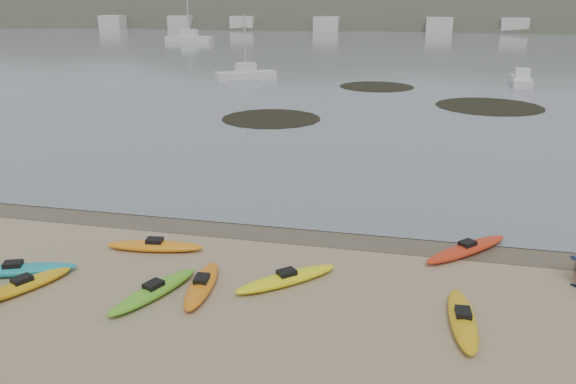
# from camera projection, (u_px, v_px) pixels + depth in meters

# --- Properties ---
(ground) EXTENTS (600.00, 600.00, 0.00)m
(ground) POSITION_uv_depth(u_px,v_px,m) (288.00, 229.00, 21.60)
(ground) COLOR tan
(ground) RESTS_ON ground
(wet_sand) EXTENTS (60.00, 60.00, 0.00)m
(wet_sand) POSITION_uv_depth(u_px,v_px,m) (286.00, 232.00, 21.32)
(wet_sand) COLOR brown
(wet_sand) RESTS_ON ground
(water) EXTENTS (1200.00, 1200.00, 0.00)m
(water) POSITION_uv_depth(u_px,v_px,m) (412.00, 17.00, 298.51)
(water) COLOR slate
(water) RESTS_ON ground
(kayaks) EXTENTS (24.54, 9.97, 0.34)m
(kayaks) POSITION_uv_depth(u_px,v_px,m) (266.00, 275.00, 17.60)
(kayaks) COLOR white
(kayaks) RESTS_ON ground
(kelp_mats) EXTENTS (24.36, 25.50, 0.04)m
(kelp_mats) POSITION_uv_depth(u_px,v_px,m) (394.00, 102.00, 48.17)
(kelp_mats) COLOR black
(kelp_mats) RESTS_ON water
(moored_boats) EXTENTS (103.43, 80.85, 1.38)m
(moored_boats) POSITION_uv_depth(u_px,v_px,m) (409.00, 46.00, 100.64)
(moored_boats) COLOR silver
(moored_boats) RESTS_ON ground
(far_hills) EXTENTS (550.00, 135.00, 80.00)m
(far_hills) POSITION_uv_depth(u_px,v_px,m) (518.00, 73.00, 197.62)
(far_hills) COLOR #384235
(far_hills) RESTS_ON ground
(far_town) EXTENTS (199.00, 5.00, 4.00)m
(far_town) POSITION_uv_depth(u_px,v_px,m) (425.00, 25.00, 153.55)
(far_town) COLOR beige
(far_town) RESTS_ON ground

